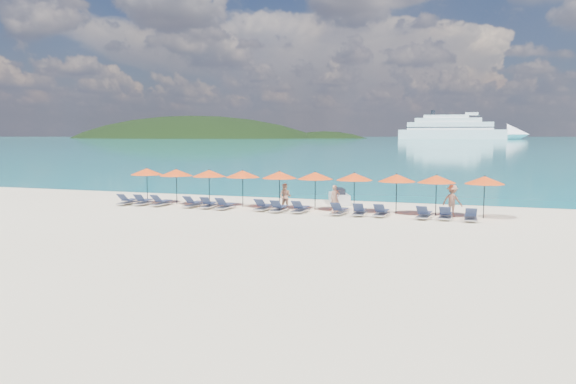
% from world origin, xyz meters
% --- Properties ---
extents(ground, '(1400.00, 1400.00, 0.00)m').
position_xyz_m(ground, '(0.00, 0.00, 0.00)').
color(ground, beige).
extents(sea, '(1600.00, 1300.00, 0.01)m').
position_xyz_m(sea, '(0.00, 660.00, 0.01)').
color(sea, '#1FA9B2').
rests_on(sea, ground).
extents(headland_main, '(374.00, 242.00, 126.50)m').
position_xyz_m(headland_main, '(-300.00, 540.00, -38.00)').
color(headland_main, black).
rests_on(headland_main, ground).
extents(headland_small, '(162.00, 126.00, 85.50)m').
position_xyz_m(headland_small, '(-150.00, 560.00, -35.00)').
color(headland_small, black).
rests_on(headland_small, ground).
extents(cruise_ship, '(113.31, 20.79, 31.43)m').
position_xyz_m(cruise_ship, '(-5.77, 507.73, 8.18)').
color(cruise_ship, white).
rests_on(cruise_ship, ground).
extents(jetski, '(1.96, 2.88, 0.96)m').
position_xyz_m(jetski, '(1.66, 8.21, 0.40)').
color(jetski, silver).
rests_on(jetski, ground).
extents(beachgoer_a, '(0.67, 0.62, 1.54)m').
position_xyz_m(beachgoer_a, '(2.35, 4.41, 0.77)').
color(beachgoer_a, tan).
rests_on(beachgoer_a, ground).
extents(beachgoer_b, '(0.78, 0.49, 1.54)m').
position_xyz_m(beachgoer_b, '(-0.64, 4.38, 0.77)').
color(beachgoer_b, tan).
rests_on(beachgoer_b, ground).
extents(beachgoer_c, '(1.22, 0.90, 1.72)m').
position_xyz_m(beachgoer_c, '(8.74, 4.75, 0.86)').
color(beachgoer_c, tan).
rests_on(beachgoer_c, ground).
extents(umbrella_0, '(2.10, 2.10, 2.28)m').
position_xyz_m(umbrella_0, '(-10.19, 4.68, 2.02)').
color(umbrella_0, black).
rests_on(umbrella_0, ground).
extents(umbrella_1, '(2.10, 2.10, 2.28)m').
position_xyz_m(umbrella_1, '(-7.92, 4.49, 2.02)').
color(umbrella_1, black).
rests_on(umbrella_1, ground).
extents(umbrella_2, '(2.10, 2.10, 2.28)m').
position_xyz_m(umbrella_2, '(-5.68, 4.57, 2.02)').
color(umbrella_2, black).
rests_on(umbrella_2, ground).
extents(umbrella_3, '(2.10, 2.10, 2.28)m').
position_xyz_m(umbrella_3, '(-3.48, 4.69, 2.02)').
color(umbrella_3, black).
rests_on(umbrella_3, ground).
extents(umbrella_4, '(2.10, 2.10, 2.28)m').
position_xyz_m(umbrella_4, '(-1.11, 4.67, 2.02)').
color(umbrella_4, black).
rests_on(umbrella_4, ground).
extents(umbrella_5, '(2.10, 2.10, 2.28)m').
position_xyz_m(umbrella_5, '(1.07, 4.76, 2.02)').
color(umbrella_5, black).
rests_on(umbrella_5, ground).
extents(umbrella_6, '(2.10, 2.10, 2.28)m').
position_xyz_m(umbrella_6, '(3.38, 4.74, 2.02)').
color(umbrella_6, black).
rests_on(umbrella_6, ground).
extents(umbrella_7, '(2.10, 2.10, 2.28)m').
position_xyz_m(umbrella_7, '(5.78, 4.55, 2.02)').
color(umbrella_7, black).
rests_on(umbrella_7, ground).
extents(umbrella_8, '(2.10, 2.10, 2.28)m').
position_xyz_m(umbrella_8, '(7.90, 4.53, 2.02)').
color(umbrella_8, black).
rests_on(umbrella_8, ground).
extents(umbrella_9, '(2.10, 2.10, 2.28)m').
position_xyz_m(umbrella_9, '(10.34, 4.56, 2.02)').
color(umbrella_9, black).
rests_on(umbrella_9, ground).
extents(lounger_0, '(0.63, 1.70, 0.66)m').
position_xyz_m(lounger_0, '(-10.76, 3.35, 0.24)').
color(lounger_0, silver).
rests_on(lounger_0, ground).
extents(lounger_1, '(0.78, 1.75, 0.66)m').
position_xyz_m(lounger_1, '(-9.72, 3.50, 0.24)').
color(lounger_1, silver).
rests_on(lounger_1, ground).
extents(lounger_2, '(0.74, 1.74, 0.66)m').
position_xyz_m(lounger_2, '(-8.45, 3.54, 0.24)').
color(lounger_2, silver).
rests_on(lounger_2, ground).
extents(lounger_3, '(0.74, 1.74, 0.66)m').
position_xyz_m(lounger_3, '(-6.24, 3.57, 0.24)').
color(lounger_3, silver).
rests_on(lounger_3, ground).
extents(lounger_4, '(0.75, 1.74, 0.66)m').
position_xyz_m(lounger_4, '(-5.17, 3.50, 0.24)').
color(lounger_4, silver).
rests_on(lounger_4, ground).
extents(lounger_5, '(0.68, 1.72, 0.66)m').
position_xyz_m(lounger_5, '(-4.03, 3.34, 0.24)').
color(lounger_5, silver).
rests_on(lounger_5, ground).
extents(lounger_6, '(0.69, 1.72, 0.66)m').
position_xyz_m(lounger_6, '(-1.69, 3.57, 0.24)').
color(lounger_6, silver).
rests_on(lounger_6, ground).
extents(lounger_7, '(0.63, 1.70, 0.66)m').
position_xyz_m(lounger_7, '(-0.64, 3.29, 0.24)').
color(lounger_7, silver).
rests_on(lounger_7, ground).
extents(lounger_8, '(0.69, 1.72, 0.66)m').
position_xyz_m(lounger_8, '(0.59, 3.41, 0.24)').
color(lounger_8, silver).
rests_on(lounger_8, ground).
extents(lounger_9, '(0.77, 1.75, 0.66)m').
position_xyz_m(lounger_9, '(2.87, 3.31, 0.24)').
color(lounger_9, silver).
rests_on(lounger_9, ground).
extents(lounger_10, '(0.73, 1.74, 0.66)m').
position_xyz_m(lounger_10, '(3.98, 3.40, 0.24)').
color(lounger_10, silver).
rests_on(lounger_10, ground).
extents(lounger_11, '(0.70, 1.73, 0.66)m').
position_xyz_m(lounger_11, '(5.14, 3.48, 0.24)').
color(lounger_11, silver).
rests_on(lounger_11, ground).
extents(lounger_12, '(0.79, 1.75, 0.66)m').
position_xyz_m(lounger_12, '(7.40, 3.38, 0.24)').
color(lounger_12, silver).
rests_on(lounger_12, ground).
extents(lounger_13, '(0.65, 1.71, 0.66)m').
position_xyz_m(lounger_13, '(8.48, 3.47, 0.24)').
color(lounger_13, silver).
rests_on(lounger_13, ground).
extents(lounger_14, '(0.68, 1.72, 0.66)m').
position_xyz_m(lounger_14, '(9.72, 3.32, 0.24)').
color(lounger_14, silver).
rests_on(lounger_14, ground).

